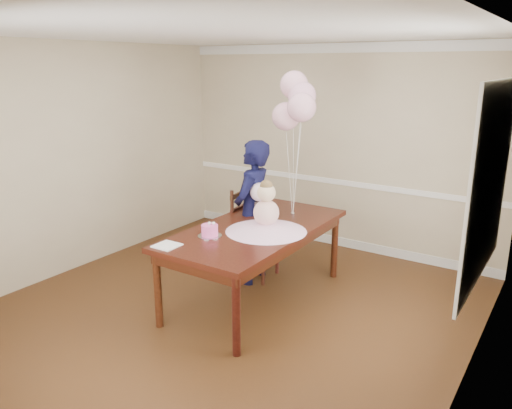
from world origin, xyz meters
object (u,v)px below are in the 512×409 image
at_px(woman, 252,212).
at_px(dining_chair_seat, 256,238).
at_px(dining_table_top, 256,229).
at_px(birthday_cake, 210,230).

bearing_deg(woman, dining_chair_seat, -175.88).
height_order(dining_table_top, dining_chair_seat, dining_table_top).
height_order(birthday_cake, dining_chair_seat, birthday_cake).
bearing_deg(dining_chair_seat, birthday_cake, -89.34).
bearing_deg(dining_chair_seat, woman, -83.55).
height_order(birthday_cake, woman, woman).
bearing_deg(dining_chair_seat, dining_table_top, -62.89).
relative_size(birthday_cake, woman, 0.10).
bearing_deg(birthday_cake, woman, 95.95).
distance_m(birthday_cake, woman, 0.89).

